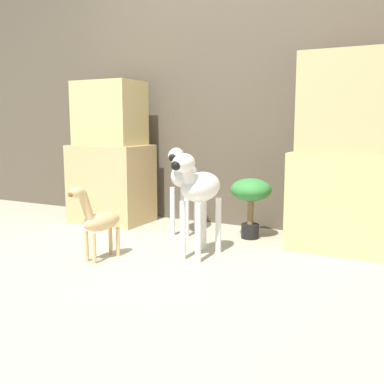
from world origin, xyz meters
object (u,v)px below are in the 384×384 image
at_px(zebra_right, 198,188).
at_px(giraffe_figurine, 98,220).
at_px(zebra_left, 183,176).
at_px(potted_palm_front, 251,195).

distance_m(zebra_right, giraffe_figurine, 0.67).
bearing_deg(zebra_right, zebra_left, 126.43).
bearing_deg(zebra_left, potted_palm_front, 9.32).
distance_m(zebra_left, giraffe_figurine, 0.91).
height_order(zebra_right, potted_palm_front, zebra_right).
height_order(zebra_left, potted_palm_front, zebra_left).
xyz_separation_m(giraffe_figurine, potted_palm_front, (0.68, 0.97, 0.07)).
relative_size(zebra_right, zebra_left, 1.00).
bearing_deg(giraffe_figurine, zebra_left, 80.52).
xyz_separation_m(zebra_right, giraffe_figurine, (-0.54, -0.34, -0.19)).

